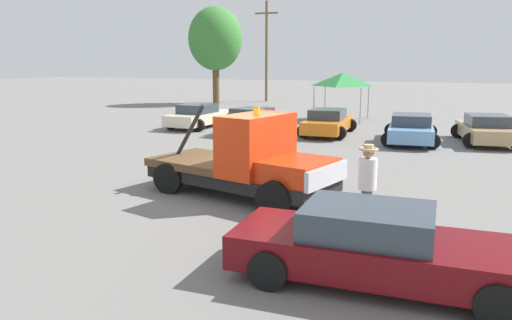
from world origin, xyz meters
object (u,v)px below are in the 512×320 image
at_px(parked_car_tan, 486,129).
at_px(person_near_truck, 367,179).
at_px(parked_car_cream, 200,116).
at_px(parked_car_olive, 254,121).
at_px(parked_car_skyblue, 411,129).
at_px(canopy_tent_green, 343,80).
at_px(foreground_car, 379,247).
at_px(parked_car_orange, 328,122).
at_px(tree_left, 215,39).
at_px(utility_pole, 267,49).
at_px(traffic_cone, 212,164).
at_px(tow_truck, 249,163).

bearing_deg(parked_car_tan, person_near_truck, 157.47).
relative_size(parked_car_cream, parked_car_olive, 1.02).
height_order(parked_car_skyblue, canopy_tent_green, canopy_tent_green).
xyz_separation_m(foreground_car, parked_car_orange, (-4.89, 16.72, -0.00)).
height_order(foreground_car, tree_left, tree_left).
bearing_deg(parked_car_skyblue, utility_pole, 31.53).
bearing_deg(person_near_truck, parked_car_tan, 48.34).
height_order(parked_car_orange, utility_pole, utility_pole).
distance_m(parked_car_tan, canopy_tent_green, 10.72).
xyz_separation_m(parked_car_cream, canopy_tent_green, (6.77, 6.51, 1.91)).
bearing_deg(tree_left, person_near_truck, -58.14).
distance_m(parked_car_orange, parked_car_tan, 7.37).
bearing_deg(canopy_tent_green, person_near_truck, -76.50).
xyz_separation_m(parked_car_olive, tree_left, (-9.70, 15.38, 4.89)).
bearing_deg(person_near_truck, traffic_cone, 116.72).
height_order(parked_car_orange, traffic_cone, parked_car_orange).
distance_m(tow_truck, tree_left, 30.89).
bearing_deg(parked_car_orange, utility_pole, 27.23).
bearing_deg(traffic_cone, parked_car_skyblue, 56.29).
height_order(parked_car_skyblue, parked_car_tan, same).
bearing_deg(parked_car_cream, parked_car_olive, -102.15).
height_order(tow_truck, parked_car_olive, tow_truck).
xyz_separation_m(person_near_truck, tree_left, (-17.67, 28.44, 4.41)).
relative_size(parked_car_cream, parked_car_orange, 1.05).
xyz_separation_m(foreground_car, parked_car_cream, (-12.40, 16.96, -0.00)).
xyz_separation_m(canopy_tent_green, traffic_cone, (-0.97, -16.55, -2.31)).
xyz_separation_m(parked_car_tan, canopy_tent_green, (-8.10, 6.76, 1.91)).
relative_size(parked_car_orange, tree_left, 0.57).
xyz_separation_m(tow_truck, utility_pole, (-11.13, 31.30, 3.79)).
relative_size(parked_car_olive, parked_car_skyblue, 1.00).
relative_size(parked_car_orange, traffic_cone, 8.53).
relative_size(person_near_truck, canopy_tent_green, 0.64).
height_order(tow_truck, canopy_tent_green, canopy_tent_green).
distance_m(traffic_cone, utility_pole, 30.27).
bearing_deg(foreground_car, parked_car_olive, 117.47).
relative_size(parked_car_cream, canopy_tent_green, 1.65).
bearing_deg(parked_car_olive, tow_truck, -149.57).
bearing_deg(traffic_cone, tree_left, 115.74).
bearing_deg(parked_car_olive, person_near_truck, -139.40).
xyz_separation_m(parked_car_tan, tree_left, (-20.83, 14.59, 4.89)).
xyz_separation_m(person_near_truck, canopy_tent_green, (-4.95, 20.61, 1.43)).
bearing_deg(tree_left, parked_car_olive, -57.76).
height_order(parked_car_tan, utility_pole, utility_pole).
xyz_separation_m(parked_car_orange, utility_pole, (-10.37, 18.85, 4.12)).
bearing_deg(tree_left, canopy_tent_green, -31.61).
bearing_deg(canopy_tent_green, parked_car_olive, -111.84).
xyz_separation_m(parked_car_olive, parked_car_orange, (3.76, 0.80, 0.00)).
relative_size(parked_car_tan, canopy_tent_green, 1.60).
xyz_separation_m(parked_car_cream, parked_car_skyblue, (11.65, -1.28, -0.00)).
bearing_deg(utility_pole, parked_car_cream, -81.27).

